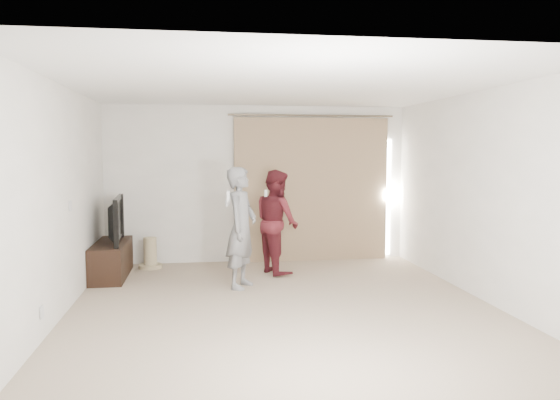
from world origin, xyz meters
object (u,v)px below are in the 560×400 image
(person_man, at_px, (241,228))
(person_woman, at_px, (277,221))
(tv, at_px, (110,220))
(tv_console, at_px, (111,260))

(person_man, xyz_separation_m, person_woman, (0.60, 0.83, -0.03))
(person_man, bearing_deg, tv, 154.18)
(tv, distance_m, person_man, 2.06)
(tv, distance_m, person_woman, 2.45)
(person_woman, bearing_deg, tv, 178.48)
(tv_console, height_order, tv, tv)
(tv, xyz_separation_m, person_man, (1.85, -0.90, -0.03))
(tv, bearing_deg, tv_console, -0.00)
(tv_console, distance_m, person_woman, 2.51)
(tv_console, height_order, person_man, person_man)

